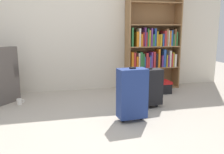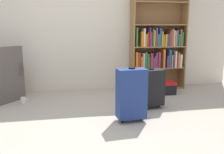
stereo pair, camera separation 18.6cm
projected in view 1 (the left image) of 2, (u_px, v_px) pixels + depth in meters
The scene contains 7 objects.
ground_plane at pixel (101, 129), 2.95m from camera, with size 10.48×10.48×0.00m, color #B2A899.
back_wall at pixel (80, 22), 4.61m from camera, with size 5.99×0.10×2.60m, color beige.
bookshelf at pixel (152, 42), 4.81m from camera, with size 1.06×0.32×2.07m.
mug at pixel (19, 102), 3.87m from camera, with size 0.12×0.08×0.10m.
storage_box at pixel (158, 87), 4.55m from camera, with size 0.43×0.29×0.22m.
suitcase_black at pixel (149, 87), 3.69m from camera, with size 0.41×0.25×0.61m.
suitcase_navy_blue at pixel (132, 93), 3.14m from camera, with size 0.38×0.23×0.71m.
Camera 1 is at (-0.53, -2.72, 1.20)m, focal length 39.20 mm.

